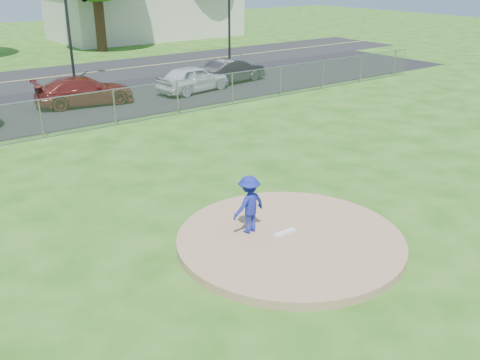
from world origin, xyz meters
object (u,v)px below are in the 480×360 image
(commercial_building, at_px, (146,13))
(traffic_signal_right, at_px, (232,11))
(pitcher, at_px, (249,204))
(parked_car_pearl, at_px, (193,79))
(parked_car_charcoal, at_px, (232,70))
(parked_car_darkred, at_px, (84,91))

(commercial_building, distance_m, traffic_signal_right, 16.14)
(pitcher, relative_size, parked_car_pearl, 0.35)
(commercial_building, xyz_separation_m, traffic_signal_right, (-1.76, -16.00, 1.20))
(traffic_signal_right, distance_m, parked_car_charcoal, 7.60)
(traffic_signal_right, distance_m, parked_car_pearl, 10.14)
(commercial_building, relative_size, parked_car_pearl, 4.04)
(commercial_building, xyz_separation_m, pitcher, (-16.63, -37.20, -1.25))
(commercial_building, xyz_separation_m, parked_car_pearl, (-9.04, -22.55, -1.46))
(pitcher, relative_size, parked_car_charcoal, 0.35)
(parked_car_darkred, relative_size, parked_car_charcoal, 1.13)
(traffic_signal_right, relative_size, parked_car_charcoal, 1.39)
(parked_car_pearl, bearing_deg, commercial_building, -31.55)
(parked_car_darkred, xyz_separation_m, parked_car_charcoal, (8.73, 0.10, 0.00))
(parked_car_charcoal, bearing_deg, commercial_building, -23.52)
(traffic_signal_right, xyz_separation_m, parked_car_darkred, (-12.89, -5.86, -2.69))
(pitcher, bearing_deg, parked_car_charcoal, -132.02)
(commercial_building, bearing_deg, traffic_signal_right, -96.29)
(pitcher, distance_m, parked_car_darkred, 15.47)
(commercial_building, relative_size, pitcher, 11.48)
(commercial_building, relative_size, traffic_signal_right, 2.93)
(traffic_signal_right, xyz_separation_m, pitcher, (-14.86, -21.20, -2.45))
(pitcher, height_order, parked_car_pearl, pitcher)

